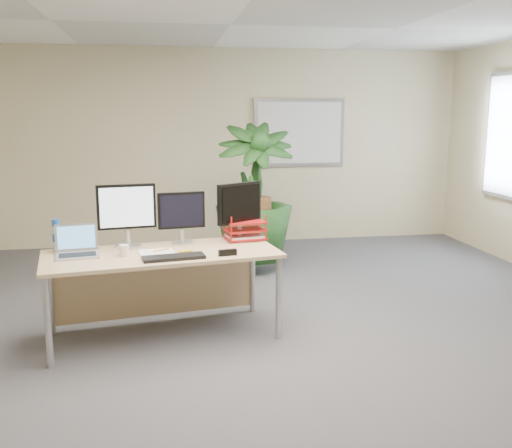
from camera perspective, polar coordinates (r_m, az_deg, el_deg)
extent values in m
plane|color=#414146|center=(4.44, 1.01, -13.23)|extent=(8.00, 8.00, 0.00)
cube|color=beige|center=(8.02, -4.16, 7.62)|extent=(7.00, 0.04, 2.70)
cube|color=#A1A1A6|center=(8.18, 4.35, 9.09)|extent=(1.30, 0.03, 0.95)
cube|color=silver|center=(8.16, 4.38, 9.08)|extent=(1.20, 0.01, 0.85)
cube|color=#D8AC7F|center=(4.68, -9.40, -2.98)|extent=(1.97, 1.07, 0.03)
cube|color=#D8AC7F|center=(5.12, -9.92, -5.94)|extent=(1.75, 0.30, 0.57)
cylinder|color=#B8B9BD|center=(4.40, -20.08, -9.29)|extent=(0.05, 0.05, 0.69)
cylinder|color=#B8B9BD|center=(4.67, 2.28, -7.43)|extent=(0.05, 0.05, 0.69)
cylinder|color=#B8B9BD|center=(5.06, -19.90, -6.66)|extent=(0.05, 0.05, 0.69)
cylinder|color=#B8B9BD|center=(5.29, -0.35, -5.20)|extent=(0.05, 0.05, 0.69)
imported|color=#163B15|center=(6.54, -0.20, 1.58)|extent=(0.85, 0.85, 1.50)
cylinder|color=#B8B9BD|center=(4.89, -12.66, -2.19)|extent=(0.22, 0.22, 0.02)
cylinder|color=#B8B9BD|center=(4.87, -12.70, -1.31)|extent=(0.04, 0.04, 0.13)
cube|color=black|center=(4.82, -12.83, 1.71)|extent=(0.48, 0.12, 0.37)
cube|color=silver|center=(4.80, -12.80, 1.66)|extent=(0.43, 0.07, 0.33)
cylinder|color=#B8B9BD|center=(4.95, -7.39, -1.86)|extent=(0.18, 0.18, 0.02)
cylinder|color=#B8B9BD|center=(4.94, -7.41, -1.13)|extent=(0.04, 0.04, 0.11)
cube|color=black|center=(4.90, -7.48, 1.37)|extent=(0.40, 0.10, 0.31)
cube|color=black|center=(4.87, -7.42, 1.33)|extent=(0.36, 0.06, 0.27)
cylinder|color=#B8B9BD|center=(5.04, -1.65, -1.51)|extent=(0.21, 0.21, 0.02)
cylinder|color=#B8B9BD|center=(5.03, -1.65, -0.70)|extent=(0.04, 0.04, 0.12)
cube|color=black|center=(4.98, -1.67, 2.11)|extent=(0.41, 0.28, 0.35)
cube|color=black|center=(4.96, -1.48, 2.08)|extent=(0.36, 0.22, 0.31)
cube|color=#BBBBBF|center=(4.68, -17.42, -3.03)|extent=(0.36, 0.28, 0.02)
cube|color=black|center=(4.67, -17.42, -2.94)|extent=(0.30, 0.19, 0.00)
cube|color=#BBBBBF|center=(4.80, -17.54, -1.25)|extent=(0.33, 0.11, 0.22)
cube|color=#5BA3EB|center=(4.79, -17.53, -1.27)|extent=(0.29, 0.09, 0.18)
cube|color=black|center=(4.44, -8.23, -3.31)|extent=(0.50, 0.23, 0.03)
cylinder|color=white|center=(4.61, -13.06, -2.58)|extent=(0.08, 0.08, 0.09)
torus|color=white|center=(4.61, -13.60, -2.59)|extent=(0.06, 0.02, 0.06)
cube|color=white|center=(4.66, -9.93, -2.79)|extent=(0.30, 0.24, 0.01)
cylinder|color=orange|center=(4.68, -9.48, -2.58)|extent=(0.12, 0.09, 0.01)
cylinder|color=yellow|center=(4.65, -7.05, -2.71)|extent=(0.12, 0.05, 0.02)
cylinder|color=silver|center=(4.91, -19.30, -1.39)|extent=(0.07, 0.07, 0.21)
cylinder|color=blue|center=(4.88, -19.40, 0.12)|extent=(0.06, 0.06, 0.06)
cylinder|color=blue|center=(4.90, -19.31, -1.28)|extent=(0.07, 0.07, 0.07)
cube|color=#A91614|center=(5.07, -1.12, -1.38)|extent=(0.38, 0.31, 0.02)
cube|color=#A91614|center=(5.06, -1.12, -0.57)|extent=(0.38, 0.31, 0.02)
cube|color=#A91614|center=(5.04, -1.12, 0.24)|extent=(0.38, 0.31, 0.02)
cube|color=white|center=(5.07, -1.12, -1.21)|extent=(0.34, 0.28, 0.02)
cube|color=black|center=(4.51, -2.87, -2.87)|extent=(0.15, 0.06, 0.05)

